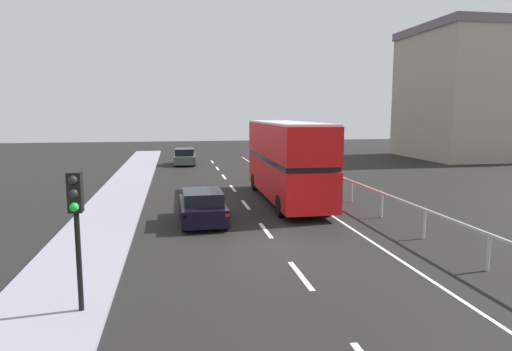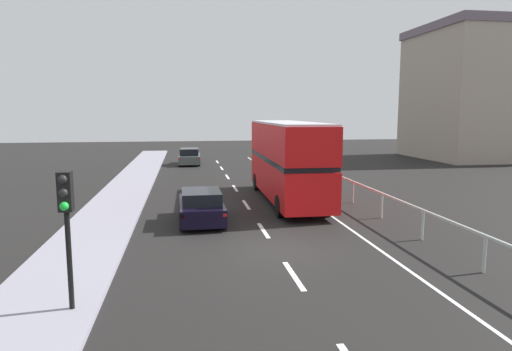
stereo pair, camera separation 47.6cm
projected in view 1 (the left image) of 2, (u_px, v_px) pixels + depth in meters
The scene contains 9 objects.
ground_plane at pixel (280, 250), 15.61m from camera, with size 75.84×120.00×0.10m, color black.
near_sidewalk_kerb at pixel (81, 257), 14.45m from camera, with size 2.81×80.00×0.14m, color gray.
lane_paint_markings at pixel (283, 200), 24.23m from camera, with size 3.62×46.00×0.01m.
bridge_side_railing at pixel (340, 180), 25.22m from camera, with size 0.10×42.00×1.15m.
distant_building_block at pixel (497, 93), 46.72m from camera, with size 17.85×11.83×13.21m.
double_decker_bus_red at pixel (287, 159), 23.65m from camera, with size 2.60×10.27×4.16m.
hatchback_car_near at pixel (202, 207), 19.23m from camera, with size 1.91×4.04×1.39m.
traffic_signal_pole at pixel (76, 208), 10.08m from camera, with size 0.30×0.42×3.21m.
sedan_car_ahead at pixel (185, 157), 40.43m from camera, with size 1.98×4.19×1.47m.
Camera 1 is at (-3.49, -14.72, 4.65)m, focal length 31.81 mm.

